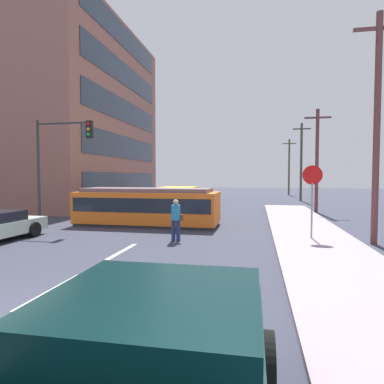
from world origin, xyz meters
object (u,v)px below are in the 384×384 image
Objects in this scene: parked_sedan_furthest at (136,199)px; utility_pole_distant at (289,166)px; city_bus at (172,199)px; utility_pole_far at (301,160)px; parked_sedan_far at (111,206)px; streetcar_tram at (147,206)px; utility_pole_mid at (317,159)px; utility_pole_near at (377,125)px; pedestrian_crossing at (176,218)px; traffic_light_mast at (59,152)px; stop_sign at (312,186)px.

utility_pole_distant is (14.44, 19.99, 3.35)m from parked_sedan_furthest.
utility_pole_far is (10.20, 13.82, 3.18)m from city_bus.
parked_sedan_far is 0.50× the size of utility_pole_far.
streetcar_tram is at bearing -108.23° from utility_pole_distant.
utility_pole_near is at bearing -88.86° from utility_pole_mid.
utility_pole_near is (13.93, -6.96, 3.89)m from parked_sedan_far.
utility_pole_near is 22.29m from utility_pole_far.
parked_sedan_far is 0.46× the size of utility_pole_near.
utility_pole_near is at bearing -39.95° from city_bus.
streetcar_tram is at bearing -65.99° from parked_sedan_furthest.
utility_pole_mid is (-0.22, 11.23, -0.67)m from utility_pole_near.
utility_pole_near reaches higher than utility_pole_far.
streetcar_tram is 11.11m from parked_sedan_furthest.
pedestrian_crossing is 8.39m from utility_pole_near.
traffic_light_mast is 0.67× the size of utility_pole_far.
utility_pole_far is (0.31, 11.06, 0.37)m from utility_pole_mid.
city_bus is 6.47m from parked_sedan_furthest.
city_bus is at bearing -164.41° from utility_pole_mid.
utility_pole_near is at bearing -5.23° from traffic_light_mast.
parked_sedan_furthest is 24.89m from utility_pole_distant.
city_bus is 0.69× the size of utility_pole_near.
utility_pole_near is 1.07× the size of utility_pole_far.
stop_sign is 11.98m from traffic_light_mast.
stop_sign is at bearing -93.67° from utility_pole_distant.
city_bus reaches higher than parked_sedan_far.
streetcar_tram is 5.56m from parked_sedan_far.
traffic_light_mast is at bearing -156.84° from streetcar_tram.
traffic_light_mast is 25.33m from utility_pole_far.
traffic_light_mast is 34.76m from utility_pole_distant.
utility_pole_distant is at bearing 54.16° from parked_sedan_furthest.
pedestrian_crossing is 7.42m from traffic_light_mast.
utility_pole_far is at bearing 71.76° from pedestrian_crossing.
utility_pole_mid reaches higher than parked_sedan_furthest.
utility_pole_mid is (2.02, 11.11, 1.64)m from stop_sign.
utility_pole_mid reaches higher than stop_sign.
city_bus is 10.64m from utility_pole_mid.
parked_sedan_far is 1.39× the size of stop_sign.
parked_sedan_furthest is (-0.64, 6.18, 0.00)m from parked_sedan_far.
city_bus is 1.49× the size of parked_sedan_far.
pedestrian_crossing is (2.51, -3.86, -0.07)m from streetcar_tram.
streetcar_tram is at bearing -117.74° from utility_pole_far.
utility_pole_distant is at bearing 89.75° from utility_pole_mid.
utility_pole_mid is (9.83, 8.23, 2.82)m from streetcar_tram.
traffic_light_mast reaches higher than stop_sign.
utility_pole_distant reaches higher than parked_sedan_far.
utility_pole_far is at bearing 89.77° from utility_pole_near.
parked_sedan_furthest is 18.00m from stop_sign.
parked_sedan_far is 14.71m from utility_pole_mid.
pedestrian_crossing is 24.60m from utility_pole_far.
parked_sedan_far is 0.74× the size of traffic_light_mast.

